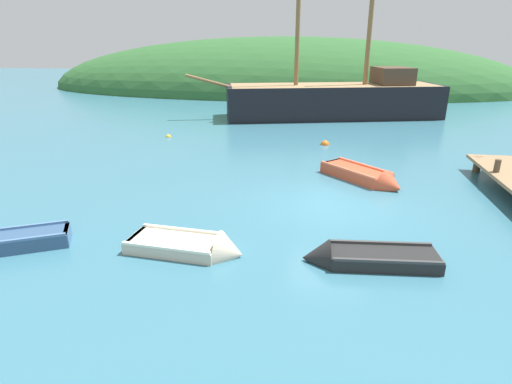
# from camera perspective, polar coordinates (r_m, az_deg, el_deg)

# --- Properties ---
(ground_plane) EXTENTS (120.00, 120.00, 0.00)m
(ground_plane) POSITION_cam_1_polar(r_m,az_deg,el_deg) (13.47, 10.11, -1.72)
(ground_plane) COLOR teal
(shore_hill) EXTENTS (50.43, 19.65, 10.60)m
(shore_hill) POSITION_cam_1_polar(r_m,az_deg,el_deg) (45.31, 3.56, 13.95)
(shore_hill) COLOR #2D602D
(shore_hill) RESTS_ON ground
(sailing_ship) EXTENTS (16.85, 7.16, 13.14)m
(sailing_ship) POSITION_cam_1_polar(r_m,az_deg,el_deg) (29.06, 10.78, 11.79)
(sailing_ship) COLOR black
(sailing_ship) RESTS_ON ground
(rowboat_near_dock) EXTENTS (3.01, 1.36, 1.08)m
(rowboat_near_dock) POSITION_cam_1_polar(r_m,az_deg,el_deg) (10.48, -8.39, -7.76)
(rowboat_near_dock) COLOR beige
(rowboat_near_dock) RESTS_ON ground
(rowboat_outer_right) EXTENTS (3.13, 3.15, 1.01)m
(rowboat_outer_right) POSITION_cam_1_polar(r_m,az_deg,el_deg) (15.91, 14.89, 1.91)
(rowboat_outer_right) COLOR #C64C2D
(rowboat_outer_right) RESTS_ON ground
(rowboat_center) EXTENTS (3.22, 1.20, 0.93)m
(rowboat_center) POSITION_cam_1_polar(r_m,az_deg,el_deg) (10.20, 14.29, -9.02)
(rowboat_center) COLOR black
(rowboat_center) RESTS_ON ground
(buoy_orange) EXTENTS (0.44, 0.44, 0.44)m
(buoy_orange) POSITION_cam_1_polar(r_m,az_deg,el_deg) (21.23, 9.50, 6.46)
(buoy_orange) COLOR orange
(buoy_orange) RESTS_ON ground
(buoy_yellow) EXTENTS (0.28, 0.28, 0.28)m
(buoy_yellow) POSITION_cam_1_polar(r_m,az_deg,el_deg) (23.16, -11.99, 7.45)
(buoy_yellow) COLOR yellow
(buoy_yellow) RESTS_ON ground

